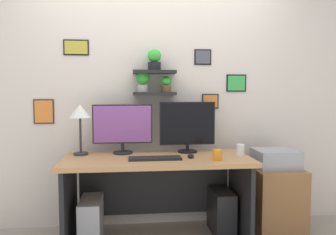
{
  "coord_description": "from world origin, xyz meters",
  "views": [
    {
      "loc": [
        -0.21,
        -2.83,
        1.31
      ],
      "look_at": [
        0.1,
        0.05,
        1.09
      ],
      "focal_mm": 35.49,
      "sensor_mm": 36.0,
      "label": 1
    }
  ],
  "objects_px": {
    "computer_mouse": "(191,156)",
    "drawer_cabinet": "(274,199)",
    "monitor_right": "(187,126)",
    "printer": "(275,159)",
    "computer_tower_left": "(91,222)",
    "monitor_left": "(123,127)",
    "computer_tower_right": "(221,212)",
    "desk": "(157,179)",
    "pen_cup": "(240,150)",
    "coffee_mug": "(217,155)",
    "desk_lamp": "(80,115)",
    "keyboard": "(155,158)"
  },
  "relations": [
    {
      "from": "computer_mouse",
      "to": "drawer_cabinet",
      "type": "height_order",
      "value": "computer_mouse"
    },
    {
      "from": "monitor_right",
      "to": "printer",
      "type": "bearing_deg",
      "value": -8.45
    },
    {
      "from": "computer_mouse",
      "to": "computer_tower_left",
      "type": "distance_m",
      "value": 1.03
    },
    {
      "from": "monitor_left",
      "to": "computer_tower_left",
      "type": "relative_size",
      "value": 1.36
    },
    {
      "from": "printer",
      "to": "computer_tower_right",
      "type": "bearing_deg",
      "value": 179.31
    },
    {
      "from": "desk",
      "to": "monitor_left",
      "type": "relative_size",
      "value": 2.99
    },
    {
      "from": "pen_cup",
      "to": "computer_tower_left",
      "type": "bearing_deg",
      "value": -179.65
    },
    {
      "from": "computer_tower_right",
      "to": "coffee_mug",
      "type": "bearing_deg",
      "value": -112.75
    },
    {
      "from": "pen_cup",
      "to": "desk_lamp",
      "type": "bearing_deg",
      "value": 172.74
    },
    {
      "from": "computer_mouse",
      "to": "drawer_cabinet",
      "type": "bearing_deg",
      "value": 10.61
    },
    {
      "from": "desk",
      "to": "keyboard",
      "type": "height_order",
      "value": "keyboard"
    },
    {
      "from": "monitor_left",
      "to": "pen_cup",
      "type": "xyz_separation_m",
      "value": [
        1.05,
        -0.21,
        -0.2
      ]
    },
    {
      "from": "monitor_left",
      "to": "desk_lamp",
      "type": "relative_size",
      "value": 1.2
    },
    {
      "from": "computer_mouse",
      "to": "desk_lamp",
      "type": "height_order",
      "value": "desk_lamp"
    },
    {
      "from": "coffee_mug",
      "to": "pen_cup",
      "type": "height_order",
      "value": "pen_cup"
    },
    {
      "from": "desk_lamp",
      "to": "pen_cup",
      "type": "distance_m",
      "value": 1.47
    },
    {
      "from": "desk_lamp",
      "to": "computer_tower_right",
      "type": "distance_m",
      "value": 1.57
    },
    {
      "from": "drawer_cabinet",
      "to": "computer_tower_left",
      "type": "height_order",
      "value": "drawer_cabinet"
    },
    {
      "from": "monitor_left",
      "to": "pen_cup",
      "type": "relative_size",
      "value": 5.44
    },
    {
      "from": "computer_mouse",
      "to": "computer_tower_right",
      "type": "bearing_deg",
      "value": 26.83
    },
    {
      "from": "computer_tower_right",
      "to": "printer",
      "type": "bearing_deg",
      "value": -0.69
    },
    {
      "from": "desk",
      "to": "monitor_right",
      "type": "xyz_separation_m",
      "value": [
        0.3,
        0.16,
        0.46
      ]
    },
    {
      "from": "desk",
      "to": "drawer_cabinet",
      "type": "distance_m",
      "value": 1.14
    },
    {
      "from": "keyboard",
      "to": "drawer_cabinet",
      "type": "bearing_deg",
      "value": 9.56
    },
    {
      "from": "coffee_mug",
      "to": "computer_tower_right",
      "type": "xyz_separation_m",
      "value": [
        0.12,
        0.28,
        -0.59
      ]
    },
    {
      "from": "coffee_mug",
      "to": "computer_tower_right",
      "type": "relative_size",
      "value": 0.22
    },
    {
      "from": "keyboard",
      "to": "coffee_mug",
      "type": "relative_size",
      "value": 4.89
    },
    {
      "from": "monitor_right",
      "to": "desk_lamp",
      "type": "distance_m",
      "value": 0.98
    },
    {
      "from": "monitor_left",
      "to": "computer_tower_right",
      "type": "distance_m",
      "value": 1.21
    },
    {
      "from": "monitor_left",
      "to": "coffee_mug",
      "type": "relative_size",
      "value": 6.05
    },
    {
      "from": "desk_lamp",
      "to": "drawer_cabinet",
      "type": "distance_m",
      "value": 1.97
    },
    {
      "from": "printer",
      "to": "computer_tower_right",
      "type": "xyz_separation_m",
      "value": [
        -0.51,
        0.01,
        -0.49
      ]
    },
    {
      "from": "monitor_left",
      "to": "computer_tower_right",
      "type": "bearing_deg",
      "value": -7.22
    },
    {
      "from": "keyboard",
      "to": "coffee_mug",
      "type": "height_order",
      "value": "coffee_mug"
    },
    {
      "from": "drawer_cabinet",
      "to": "monitor_right",
      "type": "bearing_deg",
      "value": 171.55
    },
    {
      "from": "monitor_left",
      "to": "printer",
      "type": "height_order",
      "value": "monitor_left"
    },
    {
      "from": "desk_lamp",
      "to": "coffee_mug",
      "type": "bearing_deg",
      "value": -17.58
    },
    {
      "from": "monitor_right",
      "to": "printer",
      "type": "xyz_separation_m",
      "value": [
        0.81,
        -0.12,
        -0.3
      ]
    },
    {
      "from": "pen_cup",
      "to": "computer_tower_left",
      "type": "xyz_separation_m",
      "value": [
        -1.32,
        -0.01,
        -0.6
      ]
    },
    {
      "from": "computer_tower_left",
      "to": "computer_tower_right",
      "type": "bearing_deg",
      "value": 5.1
    },
    {
      "from": "keyboard",
      "to": "computer_tower_left",
      "type": "relative_size",
      "value": 1.1
    },
    {
      "from": "drawer_cabinet",
      "to": "computer_tower_right",
      "type": "distance_m",
      "value": 0.52
    },
    {
      "from": "coffee_mug",
      "to": "desk",
      "type": "bearing_deg",
      "value": 154.08
    },
    {
      "from": "monitor_right",
      "to": "desk_lamp",
      "type": "bearing_deg",
      "value": -178.2
    },
    {
      "from": "desk",
      "to": "monitor_left",
      "type": "distance_m",
      "value": 0.57
    },
    {
      "from": "computer_mouse",
      "to": "pen_cup",
      "type": "xyz_separation_m",
      "value": [
        0.46,
        0.06,
        0.04
      ]
    },
    {
      "from": "monitor_right",
      "to": "drawer_cabinet",
      "type": "xyz_separation_m",
      "value": [
        0.81,
        -0.12,
        -0.69
      ]
    },
    {
      "from": "monitor_right",
      "to": "coffee_mug",
      "type": "relative_size",
      "value": 5.78
    },
    {
      "from": "monitor_left",
      "to": "keyboard",
      "type": "bearing_deg",
      "value": -48.7
    },
    {
      "from": "drawer_cabinet",
      "to": "keyboard",
      "type": "bearing_deg",
      "value": -170.44
    }
  ]
}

